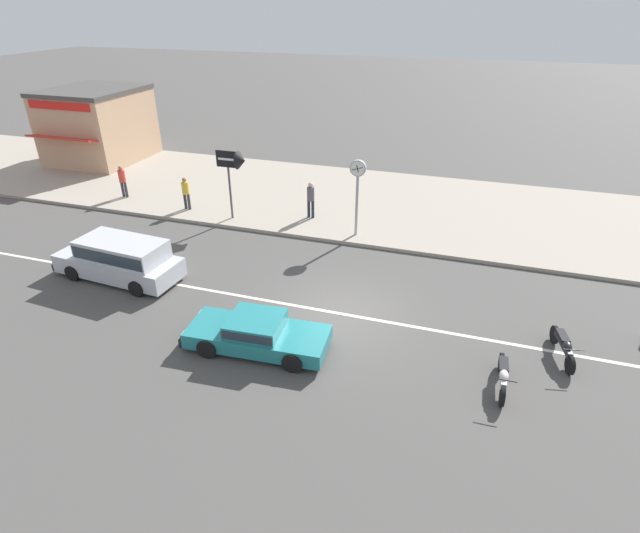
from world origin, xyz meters
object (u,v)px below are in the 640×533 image
object	(u,v)px
pedestrian_mid_kerb	(311,197)
pedestrian_by_shop	(186,191)
minivan_silver_4	(120,258)
motorcycle_0	(503,375)
arrow_signboard	(238,163)
shopfront_corner_warung	(98,125)
pedestrian_near_clock	(122,179)
sedan_teal_0	(257,333)
motorcycle_1	(563,346)
street_clock	(358,179)

from	to	relation	value
pedestrian_mid_kerb	pedestrian_by_shop	distance (m)	6.15
minivan_silver_4	pedestrian_mid_kerb	size ratio (longest dim) A/B	2.89
motorcycle_0	pedestrian_by_shop	size ratio (longest dim) A/B	1.22
arrow_signboard	pedestrian_by_shop	size ratio (longest dim) A/B	2.02
minivan_silver_4	shopfront_corner_warung	size ratio (longest dim) A/B	0.79
motorcycle_0	pedestrian_by_shop	bearing A→B (deg)	150.08
pedestrian_near_clock	shopfront_corner_warung	bearing A→B (deg)	135.97
pedestrian_by_shop	shopfront_corner_warung	size ratio (longest dim) A/B	0.25
sedan_teal_0	pedestrian_mid_kerb	world-z (taller)	pedestrian_mid_kerb
sedan_teal_0	arrow_signboard	world-z (taller)	arrow_signboard
pedestrian_near_clock	arrow_signboard	bearing A→B (deg)	-6.75
motorcycle_0	sedan_teal_0	bearing A→B (deg)	-176.65
shopfront_corner_warung	pedestrian_by_shop	bearing A→B (deg)	-31.67
sedan_teal_0	pedestrian_by_shop	bearing A→B (deg)	130.92
pedestrian_mid_kerb	pedestrian_near_clock	bearing A→B (deg)	-177.89
minivan_silver_4	pedestrian_mid_kerb	bearing A→B (deg)	55.99
motorcycle_1	pedestrian_mid_kerb	distance (m)	12.69
sedan_teal_0	shopfront_corner_warung	xyz separation A→B (m)	(-17.29, 14.79, 1.79)
motorcycle_1	pedestrian_mid_kerb	xyz separation A→B (m)	(-10.27, 7.42, 0.73)
sedan_teal_0	pedestrian_mid_kerb	distance (m)	9.86
pedestrian_by_shop	sedan_teal_0	bearing A→B (deg)	-49.08
street_clock	arrow_signboard	size ratio (longest dim) A/B	1.03
minivan_silver_4	street_clock	size ratio (longest dim) A/B	1.49
arrow_signboard	shopfront_corner_warung	bearing A→B (deg)	153.72
sedan_teal_0	pedestrian_mid_kerb	size ratio (longest dim) A/B	2.56
sedan_teal_0	motorcycle_1	size ratio (longest dim) A/B	2.24
pedestrian_near_clock	motorcycle_1	bearing A→B (deg)	-19.11
street_clock	pedestrian_by_shop	size ratio (longest dim) A/B	2.09
minivan_silver_4	pedestrian_mid_kerb	xyz separation A→B (m)	(4.96, 7.35, 0.31)
street_clock	shopfront_corner_warung	distance (m)	19.27
motorcycle_0	shopfront_corner_warung	xyz separation A→B (m)	(-24.30, 14.38, 1.90)
motorcycle_0	pedestrian_mid_kerb	world-z (taller)	pedestrian_mid_kerb
arrow_signboard	pedestrian_mid_kerb	distance (m)	3.62
minivan_silver_4	motorcycle_0	size ratio (longest dim) A/B	2.56
minivan_silver_4	pedestrian_near_clock	distance (m)	8.65
motorcycle_1	street_clock	world-z (taller)	street_clock
pedestrian_mid_kerb	shopfront_corner_warung	size ratio (longest dim) A/B	0.27
pedestrian_by_shop	shopfront_corner_warung	bearing A→B (deg)	148.33
sedan_teal_0	arrow_signboard	xyz separation A→B (m)	(-4.55, 8.50, 2.32)
sedan_teal_0	pedestrian_by_shop	distance (m)	11.73
sedan_teal_0	motorcycle_1	bearing A→B (deg)	14.78
street_clock	pedestrian_mid_kerb	bearing A→B (deg)	153.68
minivan_silver_4	pedestrian_near_clock	bearing A→B (deg)	126.22
sedan_teal_0	motorcycle_0	bearing A→B (deg)	3.35
street_clock	shopfront_corner_warung	xyz separation A→B (m)	(-18.20, 6.31, -0.35)
street_clock	sedan_teal_0	bearing A→B (deg)	-96.10
arrow_signboard	pedestrian_by_shop	world-z (taller)	arrow_signboard
pedestrian_near_clock	pedestrian_mid_kerb	world-z (taller)	pedestrian_mid_kerb
sedan_teal_0	arrow_signboard	bearing A→B (deg)	118.18
sedan_teal_0	pedestrian_by_shop	xyz separation A→B (m)	(-7.68, 8.86, 0.55)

